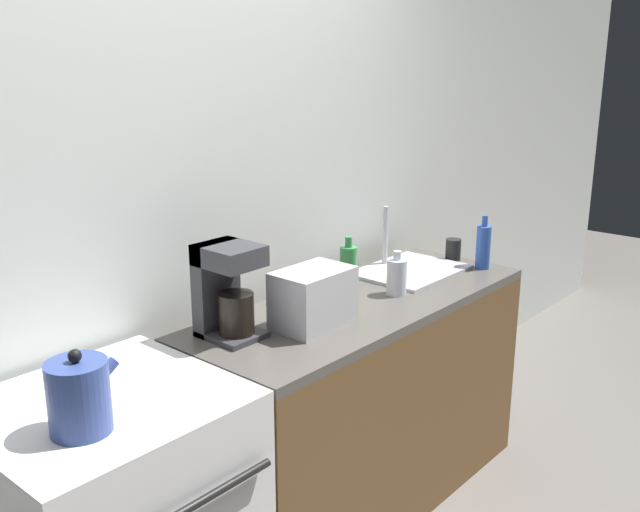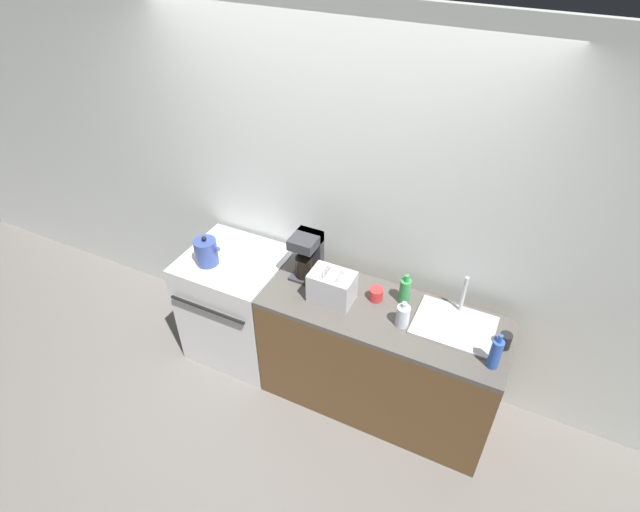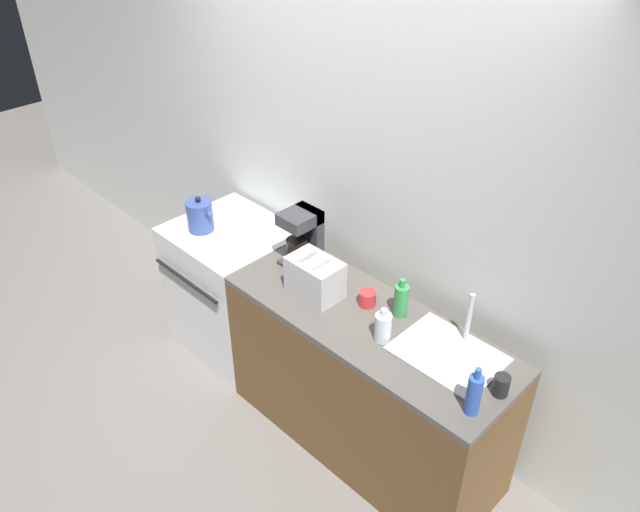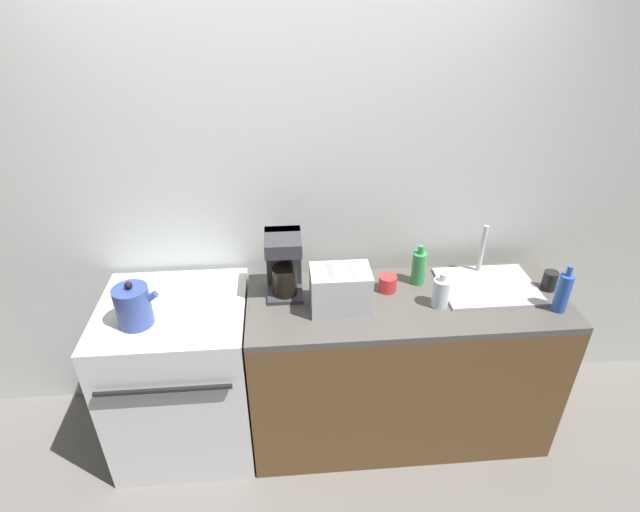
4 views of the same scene
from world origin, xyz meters
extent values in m
plane|color=slate|center=(0.00, 0.00, 0.00)|extent=(12.00, 12.00, 0.00)
cube|color=silver|center=(0.00, 0.70, 1.30)|extent=(8.00, 0.05, 2.60)
cube|color=silver|center=(-0.59, 0.32, 0.45)|extent=(0.71, 0.65, 0.90)
cube|color=black|center=(-0.59, 0.32, 0.89)|extent=(0.70, 0.64, 0.02)
cylinder|color=black|center=(-0.75, 0.19, 0.89)|extent=(0.21, 0.21, 0.01)
cylinder|color=black|center=(-0.43, 0.19, 0.89)|extent=(0.21, 0.21, 0.01)
cylinder|color=black|center=(-0.75, 0.46, 0.89)|extent=(0.21, 0.21, 0.01)
cylinder|color=black|center=(-0.43, 0.46, 0.89)|extent=(0.21, 0.21, 0.01)
cylinder|color=black|center=(-0.59, -0.03, 0.70)|extent=(0.61, 0.02, 0.02)
cube|color=brown|center=(0.56, 0.29, 0.43)|extent=(1.58, 0.58, 0.86)
cube|color=#514C47|center=(0.56, 0.29, 0.88)|extent=(1.58, 0.58, 0.04)
cylinder|color=#33478C|center=(-0.72, 0.21, 0.99)|extent=(0.16, 0.16, 0.19)
sphere|color=black|center=(-0.72, 0.21, 1.11)|extent=(0.03, 0.03, 0.03)
cylinder|color=#33478C|center=(-0.65, 0.21, 1.03)|extent=(0.09, 0.03, 0.08)
cube|color=#BCBCC1|center=(0.22, 0.25, 1.00)|extent=(0.28, 0.19, 0.21)
cube|color=black|center=(0.17, 0.25, 1.10)|extent=(0.03, 0.13, 0.01)
cube|color=black|center=(0.27, 0.25, 1.10)|extent=(0.03, 0.13, 0.01)
cube|color=#333338|center=(-0.04, 0.40, 0.91)|extent=(0.17, 0.21, 0.02)
cube|color=#333338|center=(-0.04, 0.47, 1.06)|extent=(0.17, 0.06, 0.33)
cube|color=#333338|center=(-0.04, 0.40, 1.19)|extent=(0.17, 0.21, 0.07)
cylinder|color=black|center=(-0.04, 0.37, 0.99)|extent=(0.12, 0.12, 0.14)
cube|color=#B7B7BC|center=(0.99, 0.36, 0.90)|extent=(0.48, 0.37, 0.01)
cylinder|color=silver|center=(0.99, 0.50, 1.04)|extent=(0.02, 0.02, 0.28)
cylinder|color=silver|center=(0.70, 0.23, 0.97)|extent=(0.08, 0.08, 0.15)
cylinder|color=silver|center=(0.70, 0.23, 1.06)|extent=(0.03, 0.03, 0.04)
cylinder|color=#2D56B7|center=(1.26, 0.15, 1.00)|extent=(0.06, 0.06, 0.20)
cylinder|color=#2D56B7|center=(1.26, 0.15, 1.12)|extent=(0.03, 0.03, 0.05)
cylinder|color=#338C47|center=(0.65, 0.44, 0.98)|extent=(0.07, 0.07, 0.17)
cylinder|color=#338C47|center=(0.65, 0.44, 1.09)|extent=(0.03, 0.03, 0.04)
cylinder|color=black|center=(1.29, 0.32, 0.95)|extent=(0.07, 0.07, 0.10)
cylinder|color=red|center=(0.48, 0.38, 0.94)|extent=(0.09, 0.09, 0.08)
camera|label=1|loc=(-1.56, -1.33, 1.83)|focal=40.00mm
camera|label=2|loc=(1.19, -1.92, 3.10)|focal=28.00mm
camera|label=3|loc=(2.07, -1.57, 2.92)|focal=35.00mm
camera|label=4|loc=(-0.03, -1.66, 2.35)|focal=28.00mm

